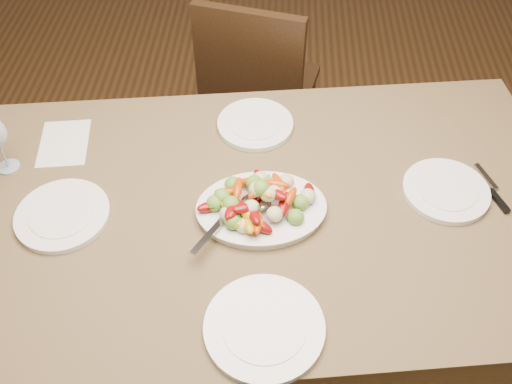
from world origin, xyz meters
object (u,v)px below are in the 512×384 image
Objects in this scene: dining_table at (256,279)px; plate_near at (264,328)px; serving_platter at (261,210)px; plate_left at (63,215)px; plate_far at (255,124)px; plate_right at (446,191)px; chair_far at (262,87)px.

plate_near is (0.04, -0.39, 0.39)m from dining_table.
serving_platter is (0.02, -0.02, 0.39)m from dining_table.
serving_platter is 1.21× the size of plate_near.
plate_left is 0.66m from plate_near.
plate_far is (-0.02, 0.34, 0.39)m from dining_table.
serving_platter is 1.44× the size of plate_far.
plate_far is 0.73m from plate_near.
plate_left is 1.07× the size of plate_far.
plate_near is at bearing -29.06° from plate_left.
chair_far is at bearing 124.34° from plate_right.
plate_near is at bearing 106.11° from chair_far.
plate_right is (0.57, -0.83, 0.29)m from chair_far.
serving_platter reaches higher than plate_near.
chair_far is at bearing 92.41° from plate_near.
plate_far is (-0.00, -0.57, 0.29)m from chair_far.
plate_left is at bearing -175.72° from serving_platter.
dining_table is 5.19× the size of serving_platter.
plate_left is (-0.54, -0.07, 0.39)m from dining_table.
plate_far is at bearing 103.52° from chair_far.
plate_right and plate_far have the same top height.
serving_platter is 0.56m from plate_left.
chair_far is at bearing 61.68° from plate_left.
plate_far is (-0.03, 0.36, -0.00)m from serving_platter.
plate_right is at bearing 7.98° from dining_table.
plate_right is at bearing -24.81° from plate_far.
plate_right reaches higher than dining_table.
dining_table is at bearing 123.98° from serving_platter.
plate_right is at bearing 10.70° from serving_platter.
plate_near is at bearing -137.83° from plate_right.
dining_table is 0.68m from plate_right.
chair_far is 0.64m from plate_far.
plate_left is at bearing 75.39° from chair_far.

